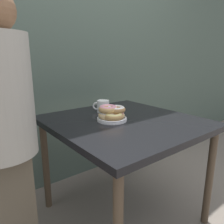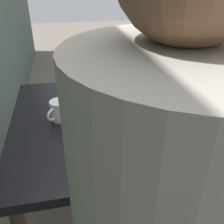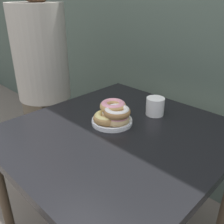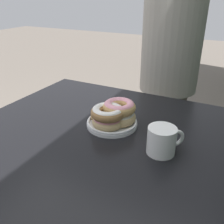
% 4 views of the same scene
% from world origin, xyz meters
% --- Properties ---
extents(dining_table, '(0.94, 0.99, 0.75)m').
position_xyz_m(dining_table, '(0.00, 0.38, 0.67)').
color(dining_table, black).
rests_on(dining_table, ground_plane).
extents(donut_plate, '(0.22, 0.23, 0.10)m').
position_xyz_m(donut_plate, '(-0.07, 0.42, 0.80)').
color(donut_plate, white).
rests_on(donut_plate, dining_table).
extents(coffee_mug, '(0.11, 0.11, 0.09)m').
position_xyz_m(coffee_mug, '(0.01, 0.64, 0.80)').
color(coffee_mug, white).
rests_on(coffee_mug, dining_table).
extents(person_figure, '(0.34, 0.34, 1.47)m').
position_xyz_m(person_figure, '(-0.76, 0.45, 0.80)').
color(person_figure, brown).
rests_on(person_figure, ground_plane).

